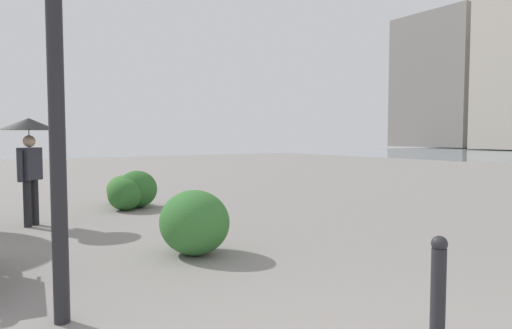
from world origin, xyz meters
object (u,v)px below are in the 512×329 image
Objects in this scene: bollard_mid at (197,223)px; pedestrian at (29,141)px; bollard_near at (438,288)px; lamppost at (54,7)px.

pedestrian is at bearing 25.06° from bollard_mid.
bollard_near is at bearing -172.43° from bollard_mid.
bollard_near is at bearing -130.28° from lamppost.
bollard_near is 3.56m from bollard_mid.
lamppost is 4.78× the size of bollard_near.
bollard_mid is (3.53, 0.47, 0.00)m from bollard_near.
lamppost is 5.20m from pedestrian.
bollard_mid is (-3.63, -1.70, -1.14)m from pedestrian.
bollard_mid is at bearing 7.57° from bollard_near.
lamppost is 4.02m from bollard_near.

